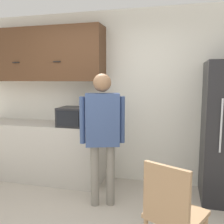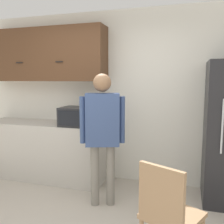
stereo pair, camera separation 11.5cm
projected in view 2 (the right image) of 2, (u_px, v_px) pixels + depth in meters
name	position (u px, v px, depth m)	size (l,w,h in m)	color
back_wall	(118.00, 97.00, 4.02)	(6.00, 0.06, 2.70)	silver
counter	(45.00, 150.00, 4.15)	(2.04, 0.63, 0.93)	#BCB7AD
upper_cabinets	(45.00, 55.00, 4.07)	(2.04, 0.40, 0.84)	#51331E
microwave	(78.00, 116.00, 3.80)	(0.49, 0.42, 0.29)	#232326
person	(102.00, 127.00, 3.15)	(0.54, 0.35, 1.71)	gray
chair	(168.00, 211.00, 2.11)	(0.59, 0.59, 0.95)	#997551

